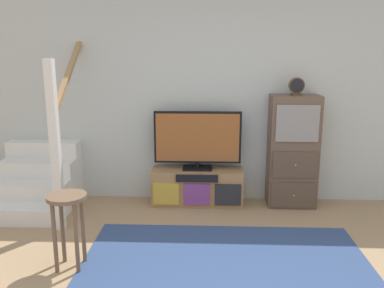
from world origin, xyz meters
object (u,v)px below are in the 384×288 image
at_px(side_cabinet, 293,152).
at_px(bar_stool_near, 68,214).
at_px(media_console, 197,187).
at_px(desk_clock, 297,86).
at_px(television, 198,139).

distance_m(side_cabinet, bar_stool_near, 2.75).
distance_m(media_console, side_cabinet, 1.25).
bearing_deg(side_cabinet, bar_stool_near, -144.44).
bearing_deg(media_console, desk_clock, -0.23).
bearing_deg(media_console, television, 90.00).
distance_m(television, desk_clock, 1.32).
bearing_deg(bar_stool_near, desk_clock, 35.34).
bearing_deg(television, desk_clock, -1.42).
distance_m(media_console, television, 0.61).
xyz_separation_m(media_console, bar_stool_near, (-1.07, -1.58, 0.28)).
relative_size(media_console, television, 1.05).
relative_size(media_console, bar_stool_near, 1.66).
distance_m(desk_clock, bar_stool_near, 2.90).
bearing_deg(desk_clock, side_cabinet, 81.66).
bearing_deg(desk_clock, media_console, 179.77).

